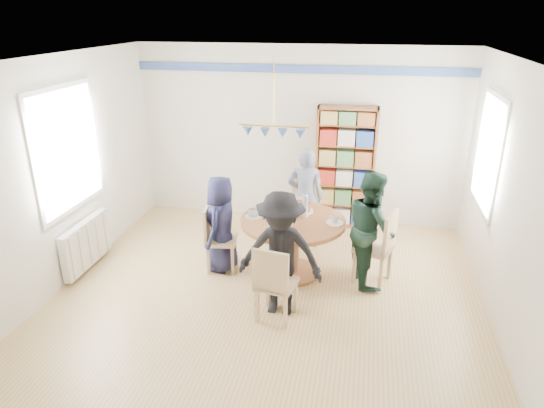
% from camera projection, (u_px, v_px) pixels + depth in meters
% --- Properties ---
extents(ground, '(5.00, 5.00, 0.00)m').
position_uv_depth(ground, '(265.00, 300.00, 5.66)').
color(ground, tan).
extents(room_shell, '(5.00, 5.00, 5.00)m').
position_uv_depth(room_shell, '(258.00, 143.00, 5.88)').
color(room_shell, white).
rests_on(room_shell, ground).
extents(radiator, '(0.12, 1.00, 0.60)m').
position_uv_depth(radiator, '(87.00, 244.00, 6.24)').
color(radiator, silver).
rests_on(radiator, ground).
extents(dining_table, '(1.30, 1.30, 0.75)m').
position_uv_depth(dining_table, '(293.00, 234.00, 6.03)').
color(dining_table, brown).
rests_on(dining_table, ground).
extents(chair_left, '(0.43, 0.43, 0.86)m').
position_uv_depth(chair_left, '(216.00, 235.00, 6.19)').
color(chair_left, tan).
rests_on(chair_left, ground).
extents(chair_right, '(0.53, 0.53, 0.94)m').
position_uv_depth(chair_right, '(380.00, 244.00, 5.85)').
color(chair_right, tan).
rests_on(chair_right, ground).
extents(chair_far, '(0.43, 0.43, 0.92)m').
position_uv_depth(chair_far, '(305.00, 207.00, 6.98)').
color(chair_far, tan).
rests_on(chair_far, ground).
extents(chair_near, '(0.46, 0.46, 0.90)m').
position_uv_depth(chair_near, '(274.00, 281.00, 5.10)').
color(chair_near, tan).
rests_on(chair_near, ground).
extents(person_left, '(0.45, 0.65, 1.26)m').
position_uv_depth(person_left, '(221.00, 224.00, 6.14)').
color(person_left, '#181A36').
rests_on(person_left, ground).
extents(person_right, '(0.73, 0.83, 1.43)m').
position_uv_depth(person_right, '(371.00, 228.00, 5.81)').
color(person_right, '#172E23').
rests_on(person_right, ground).
extents(person_far, '(0.53, 0.36, 1.41)m').
position_uv_depth(person_far, '(305.00, 197.00, 6.80)').
color(person_far, gray).
rests_on(person_far, ground).
extents(person_near, '(0.94, 0.57, 1.42)m').
position_uv_depth(person_near, '(280.00, 254.00, 5.20)').
color(person_near, black).
rests_on(person_near, ground).
extents(bookshelf, '(0.89, 0.27, 1.86)m').
position_uv_depth(bookshelf, '(345.00, 169.00, 7.32)').
color(bookshelf, brown).
rests_on(bookshelf, ground).
extents(tableware, '(1.23, 1.23, 0.32)m').
position_uv_depth(tableware, '(291.00, 214.00, 5.96)').
color(tableware, white).
rests_on(tableware, dining_table).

